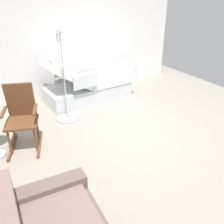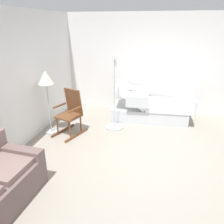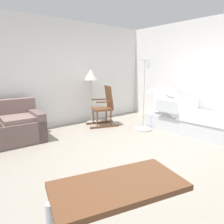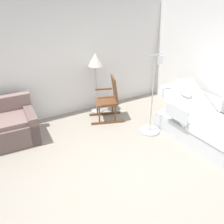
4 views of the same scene
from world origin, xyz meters
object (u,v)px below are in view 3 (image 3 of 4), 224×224
object	(u,v)px
hospital_bed	(189,119)
couch	(0,129)
rocking_chair	(105,107)
floor_lamp	(91,78)
iv_pole	(143,120)

from	to	relation	value
hospital_bed	couch	size ratio (longest dim) A/B	1.29
rocking_chair	floor_lamp	bearing A→B (deg)	101.17
rocking_chair	floor_lamp	xyz separation A→B (m)	(-0.09, 0.48, 0.72)
couch	floor_lamp	xyz separation A→B (m)	(2.37, 0.27, 0.92)
rocking_chair	iv_pole	world-z (taller)	iv_pole
floor_lamp	iv_pole	bearing A→B (deg)	-66.68
floor_lamp	iv_pole	world-z (taller)	iv_pole
hospital_bed	floor_lamp	world-z (taller)	floor_lamp
hospital_bed	couch	world-z (taller)	hospital_bed
hospital_bed	rocking_chair	size ratio (longest dim) A/B	2.02
couch	rocking_chair	world-z (taller)	rocking_chair
floor_lamp	iv_pole	xyz separation A→B (m)	(0.60, -1.39, -0.98)
hospital_bed	rocking_chair	world-z (taller)	hospital_bed
couch	rocking_chair	bearing A→B (deg)	-4.79
hospital_bed	rocking_chair	bearing A→B (deg)	125.79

